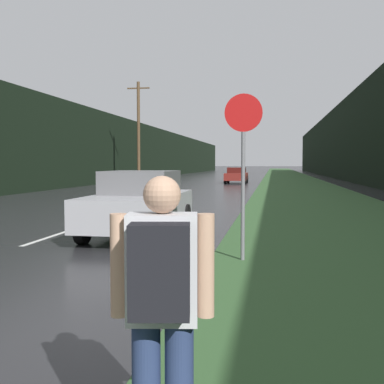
# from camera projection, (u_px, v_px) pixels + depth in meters

# --- Properties ---
(grass_verge) EXTENTS (6.00, 240.00, 0.02)m
(grass_verge) POSITION_uv_depth(u_px,v_px,m) (298.00, 185.00, 37.72)
(grass_verge) COLOR #33562D
(grass_verge) RESTS_ON ground_plane
(lane_stripe_c) EXTENTS (0.12, 3.00, 0.01)m
(lane_stripe_c) POSITION_uv_depth(u_px,v_px,m) (54.00, 236.00, 11.45)
(lane_stripe_c) COLOR silver
(lane_stripe_c) RESTS_ON ground_plane
(lane_stripe_d) EXTENTS (0.12, 3.00, 0.01)m
(lane_stripe_d) POSITION_uv_depth(u_px,v_px,m) (136.00, 208.00, 18.34)
(lane_stripe_d) COLOR silver
(lane_stripe_d) RESTS_ON ground_plane
(treeline_far_side) EXTENTS (2.00, 140.00, 6.12)m
(treeline_far_side) POSITION_uv_depth(u_px,v_px,m) (126.00, 151.00, 50.23)
(treeline_far_side) COLOR black
(treeline_far_side) RESTS_ON ground_plane
(treeline_near_side) EXTENTS (2.00, 140.00, 8.15)m
(treeline_near_side) POSITION_uv_depth(u_px,v_px,m) (356.00, 139.00, 46.33)
(treeline_near_side) COLOR black
(treeline_near_side) RESTS_ON ground_plane
(utility_pole_far) EXTENTS (1.80, 0.24, 8.13)m
(utility_pole_far) POSITION_uv_depth(u_px,v_px,m) (139.00, 132.00, 38.01)
(utility_pole_far) COLOR #4C3823
(utility_pole_far) RESTS_ON ground_plane
(stop_sign) EXTENTS (0.66, 0.07, 2.93)m
(stop_sign) POSITION_uv_depth(u_px,v_px,m) (243.00, 160.00, 8.38)
(stop_sign) COLOR slate
(stop_sign) RESTS_ON ground_plane
(hitchhiker_with_backpack) EXTENTS (0.57, 0.45, 1.66)m
(hitchhiker_with_backpack) POSITION_uv_depth(u_px,v_px,m) (162.00, 304.00, 2.63)
(hitchhiker_with_backpack) COLOR navy
(hitchhiker_with_backpack) RESTS_ON ground_plane
(car_passing_near) EXTENTS (1.95, 4.17, 1.54)m
(car_passing_near) POSITION_uv_depth(u_px,v_px,m) (139.00, 204.00, 11.40)
(car_passing_near) COLOR #9E9EA3
(car_passing_near) RESTS_ON ground_plane
(car_passing_far) EXTENTS (1.88, 4.42, 1.37)m
(car_passing_far) POSITION_uv_depth(u_px,v_px,m) (236.00, 175.00, 41.50)
(car_passing_far) COLOR maroon
(car_passing_far) RESTS_ON ground_plane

